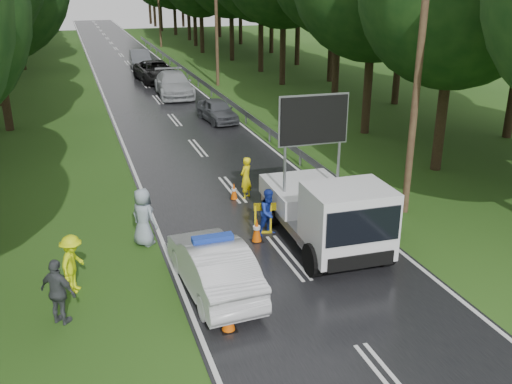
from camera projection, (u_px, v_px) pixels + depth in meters
name	position (u px, v px, depth m)	size (l,w,h in m)	color
ground	(288.00, 258.00, 16.85)	(160.00, 160.00, 0.00)	#1F4112
road	(145.00, 85.00, 43.47)	(7.00, 140.00, 0.02)	black
guardrail	(194.00, 76.00, 44.07)	(0.12, 60.06, 0.70)	gray
utility_pole_near	(419.00, 67.00, 18.35)	(1.40, 0.24, 10.00)	#432A1F
utility_pole_mid	(216.00, 16.00, 41.42)	(1.40, 0.24, 10.00)	#432A1F
utility_pole_far	(159.00, 1.00, 64.50)	(1.40, 0.24, 10.00)	#432A1F
police_sedan	(213.00, 266.00, 14.89)	(1.76, 4.41, 1.57)	silver
work_truck	(328.00, 211.00, 17.12)	(2.63, 5.59, 4.40)	gray
barrier	(294.00, 210.00, 18.19)	(2.49, 0.71, 1.06)	yellow
officer	(246.00, 178.00, 21.08)	(0.58, 0.38, 1.59)	yellow
civilian	(269.00, 212.00, 18.09)	(0.75, 0.59, 1.55)	#182F9C
bystander_left	(73.00, 264.00, 14.81)	(1.03, 0.59, 1.60)	#DFF60D
bystander_mid	(58.00, 292.00, 13.41)	(0.98, 0.41, 1.68)	#404347
bystander_right	(143.00, 217.00, 17.37)	(0.90, 0.58, 1.83)	#8E9CAA
queue_car_first	(217.00, 110.00, 32.34)	(1.50, 3.74, 1.27)	#44464C
queue_car_second	(174.00, 84.00, 39.12)	(2.29, 5.63, 1.63)	#999CA0
queue_car_third	(156.00, 71.00, 44.37)	(2.68, 5.81, 1.62)	black
queue_car_fourth	(140.00, 59.00, 51.17)	(1.68, 4.81, 1.58)	#404247
cone_near_left	(228.00, 316.00, 13.26)	(0.39, 0.39, 0.82)	black
cone_center	(257.00, 230.00, 17.73)	(0.38, 0.38, 0.80)	black
cone_far	(234.00, 191.00, 21.12)	(0.31, 0.31, 0.66)	black
cone_left_mid	(218.00, 249.00, 16.58)	(0.35, 0.35, 0.75)	black
cone_right	(354.00, 202.00, 20.05)	(0.35, 0.35, 0.74)	black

